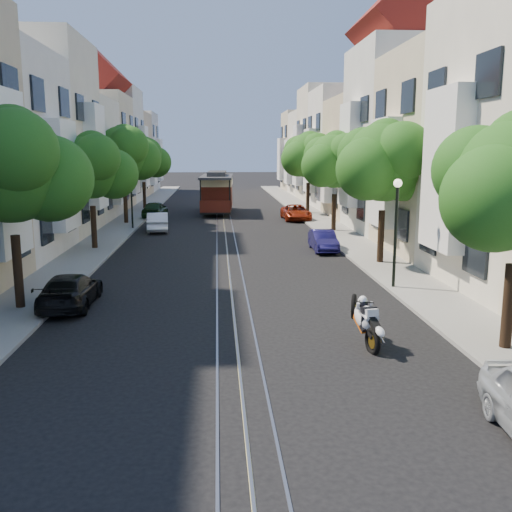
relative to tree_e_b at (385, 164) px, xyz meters
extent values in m
plane|color=black|center=(-7.26, 19.02, -4.73)|extent=(200.00, 200.00, 0.00)
cube|color=gray|center=(-0.01, 19.02, -4.67)|extent=(2.50, 80.00, 0.12)
cube|color=gray|center=(-14.51, 19.02, -4.67)|extent=(2.50, 80.00, 0.12)
cube|color=gray|center=(-7.81, 19.02, -4.72)|extent=(0.06, 80.00, 0.02)
cube|color=gray|center=(-7.26, 19.02, -4.72)|extent=(0.06, 80.00, 0.02)
cube|color=gray|center=(-6.71, 19.02, -4.72)|extent=(0.06, 80.00, 0.02)
cube|color=tan|center=(-7.26, 19.02, -4.73)|extent=(0.08, 80.00, 0.01)
cube|color=white|center=(0.94, -4.98, -0.11)|extent=(0.90, 3.04, 6.05)
cube|color=beige|center=(4.74, 3.02, 0.27)|extent=(7.00, 8.00, 10.00)
cube|color=white|center=(0.94, 3.02, -0.53)|extent=(0.90, 3.04, 5.50)
cube|color=silver|center=(4.74, 11.02, 1.27)|extent=(7.00, 8.00, 12.00)
cube|color=white|center=(0.94, 11.02, 0.31)|extent=(0.90, 3.04, 6.60)
cube|color=#C6B28C|center=(4.74, 19.02, -0.23)|extent=(7.00, 8.00, 9.00)
cube|color=white|center=(0.94, 19.02, -0.95)|extent=(0.90, 3.04, 4.95)
cube|color=white|center=(4.74, 27.02, 0.52)|extent=(7.00, 8.00, 10.50)
cube|color=white|center=(0.94, 27.02, -0.32)|extent=(0.90, 3.04, 5.78)
cube|color=beige|center=(4.74, 35.02, 1.02)|extent=(7.00, 8.00, 11.50)
cube|color=white|center=(0.94, 35.02, 0.10)|extent=(0.90, 3.04, 6.32)
cube|color=silver|center=(4.74, 43.02, 0.02)|extent=(7.00, 8.00, 9.50)
cube|color=white|center=(0.94, 43.02, -0.74)|extent=(0.90, 3.04, 5.23)
cube|color=beige|center=(4.74, 51.02, 0.27)|extent=(7.00, 8.00, 10.00)
cube|color=white|center=(0.94, 51.02, -0.53)|extent=(0.90, 3.04, 5.50)
cube|color=white|center=(-15.46, -4.98, -0.21)|extent=(0.90, 3.04, 5.93)
cube|color=white|center=(-15.46, 3.02, -0.62)|extent=(0.90, 3.04, 5.39)
cube|color=beige|center=(-19.26, 11.02, 1.15)|extent=(7.00, 8.00, 11.76)
cube|color=white|center=(-15.46, 11.02, 0.21)|extent=(0.90, 3.04, 6.47)
cube|color=silver|center=(-19.26, 19.02, -0.32)|extent=(7.00, 8.00, 8.82)
cube|color=white|center=(-15.46, 19.02, -1.03)|extent=(0.90, 3.04, 4.85)
cube|color=beige|center=(-19.26, 27.02, 0.41)|extent=(7.00, 8.00, 10.29)
cube|color=white|center=(-15.46, 27.02, -0.41)|extent=(0.90, 3.04, 5.66)
cube|color=silver|center=(-19.26, 35.02, 0.90)|extent=(7.00, 8.00, 11.27)
cube|color=white|center=(-15.46, 35.02, 0.00)|extent=(0.90, 3.04, 6.20)
cube|color=#C6B28C|center=(-19.26, 43.02, -0.08)|extent=(7.00, 8.00, 9.31)
cube|color=white|center=(-15.46, 43.02, -0.82)|extent=(0.90, 3.04, 5.12)
cube|color=white|center=(-19.26, 51.02, 0.17)|extent=(7.00, 8.00, 9.80)
cube|color=white|center=(-15.46, 51.02, -0.62)|extent=(0.90, 3.04, 5.39)
cylinder|color=black|center=(-0.06, -11.98, -3.48)|extent=(0.30, 0.30, 2.27)
sphere|color=#215314|center=(-1.01, -12.68, -0.56)|extent=(2.64, 2.64, 2.64)
cylinder|color=black|center=(-0.06, 0.02, -3.39)|extent=(0.30, 0.30, 2.45)
sphere|color=#215314|center=(-0.06, 0.02, 0.08)|extent=(3.64, 3.64, 3.64)
sphere|color=#215314|center=(1.04, 0.52, -0.32)|extent=(2.91, 2.91, 2.91)
sphere|color=#215314|center=(-1.01, -0.68, -0.22)|extent=(2.84, 2.84, 2.84)
sphere|color=#215314|center=(0.04, 0.12, 0.98)|extent=(2.18, 2.18, 2.18)
cylinder|color=black|center=(-0.06, 11.02, -3.42)|extent=(0.30, 0.30, 2.38)
sphere|color=#215314|center=(-0.06, 11.02, -0.06)|extent=(3.54, 3.54, 3.54)
sphere|color=#215314|center=(1.04, 11.52, -0.46)|extent=(2.83, 2.83, 2.83)
sphere|color=#215314|center=(-1.01, 10.32, -0.36)|extent=(2.76, 2.76, 2.76)
sphere|color=#215314|center=(0.04, 11.12, 0.84)|extent=(2.12, 2.12, 2.12)
cylinder|color=black|center=(-0.06, 22.02, -3.35)|extent=(0.30, 0.30, 2.52)
sphere|color=#215314|center=(-0.06, 22.02, 0.21)|extent=(3.74, 3.74, 3.74)
sphere|color=#215314|center=(1.04, 22.52, -0.19)|extent=(3.00, 3.00, 3.00)
sphere|color=#215314|center=(-1.01, 21.32, -0.09)|extent=(2.92, 2.92, 2.92)
sphere|color=#215314|center=(0.04, 22.12, 1.11)|extent=(2.25, 2.25, 2.25)
cylinder|color=black|center=(-14.46, -6.98, -3.39)|extent=(0.30, 0.30, 2.45)
sphere|color=#215314|center=(-14.46, -6.98, 0.08)|extent=(3.64, 3.64, 3.64)
sphere|color=#215314|center=(-13.36, -6.48, -0.32)|extent=(2.91, 2.91, 2.91)
sphere|color=#215314|center=(-14.36, -6.88, 0.98)|extent=(2.18, 2.18, 2.18)
cylinder|color=black|center=(-14.46, 5.02, -3.48)|extent=(0.30, 0.30, 2.27)
sphere|color=#215314|center=(-14.46, 5.02, -0.26)|extent=(3.38, 3.38, 3.38)
sphere|color=#215314|center=(-13.36, 5.52, -0.66)|extent=(2.70, 2.70, 2.70)
sphere|color=#215314|center=(-15.41, 4.32, -0.56)|extent=(2.64, 2.64, 2.64)
sphere|color=#215314|center=(-14.36, 5.12, 0.64)|extent=(2.03, 2.03, 2.03)
cylinder|color=black|center=(-14.46, 16.02, -3.30)|extent=(0.30, 0.30, 2.62)
sphere|color=#215314|center=(-14.46, 16.02, 0.41)|extent=(3.90, 3.90, 3.90)
sphere|color=#215314|center=(-13.36, 16.52, 0.01)|extent=(3.12, 3.12, 3.12)
sphere|color=#215314|center=(-15.41, 15.32, 0.11)|extent=(3.04, 3.04, 3.04)
sphere|color=#215314|center=(-14.36, 16.12, 1.31)|extent=(2.34, 2.34, 2.34)
cylinder|color=black|center=(-14.46, 27.02, -3.42)|extent=(0.30, 0.30, 2.38)
sphere|color=#215314|center=(-14.46, 27.02, -0.06)|extent=(3.54, 3.54, 3.54)
sphere|color=#215314|center=(-13.36, 27.52, -0.46)|extent=(2.83, 2.83, 2.83)
sphere|color=#215314|center=(-15.41, 26.32, -0.36)|extent=(2.76, 2.76, 2.76)
sphere|color=#215314|center=(-14.36, 27.12, 0.84)|extent=(2.12, 2.12, 2.12)
cylinder|color=black|center=(-0.96, -4.98, -2.61)|extent=(0.12, 0.12, 4.00)
sphere|color=#FFF2CC|center=(-0.96, -4.98, -0.61)|extent=(0.32, 0.32, 0.32)
cylinder|color=black|center=(-13.56, 13.02, -2.61)|extent=(0.12, 0.12, 4.00)
sphere|color=#FFF2CC|center=(-13.56, 13.02, -0.61)|extent=(0.32, 0.32, 0.32)
torus|color=black|center=(-3.66, -11.86, -4.43)|extent=(0.29, 0.78, 0.76)
torus|color=black|center=(-3.90, -10.63, -3.79)|extent=(0.33, 0.75, 0.74)
ellipsoid|color=white|center=(-3.77, -11.29, -3.93)|extent=(0.63, 1.10, 0.88)
ellipsoid|color=white|center=(-3.73, -11.53, -3.72)|extent=(0.48, 0.63, 0.50)
cube|color=black|center=(-3.65, -11.95, -3.92)|extent=(0.31, 0.57, 0.35)
cube|color=silver|center=(-3.72, -11.56, -3.68)|extent=(0.44, 0.62, 0.27)
sphere|color=black|center=(-3.78, -11.24, -3.57)|extent=(0.27, 0.27, 0.27)
cube|color=black|center=(-7.76, 23.42, -4.26)|extent=(2.81, 8.58, 0.32)
cube|color=#4C150C|center=(-7.76, 23.42, -2.99)|extent=(2.77, 5.40, 2.54)
cube|color=beige|center=(-7.76, 23.42, -2.03)|extent=(2.83, 5.46, 0.64)
cube|color=#2D2D30|center=(-7.76, 23.42, -1.61)|extent=(3.02, 8.59, 0.19)
cube|color=#2D2D30|center=(-7.76, 23.42, -1.34)|extent=(1.69, 4.83, 0.37)
imported|color=#0F0D41|center=(-2.09, 3.82, -4.17)|extent=(1.20, 3.40, 1.12)
imported|color=maroon|center=(-1.66, 17.72, -4.14)|extent=(2.07, 4.34, 1.19)
imported|color=black|center=(-12.86, -6.66, -4.15)|extent=(1.67, 4.03, 1.17)
imported|color=white|center=(-11.76, 12.06, -4.09)|extent=(1.70, 3.99, 1.28)
imported|color=black|center=(-12.75, 19.84, -4.06)|extent=(1.96, 4.10, 1.35)
camera|label=1|loc=(-7.76, -26.15, 0.60)|focal=40.00mm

